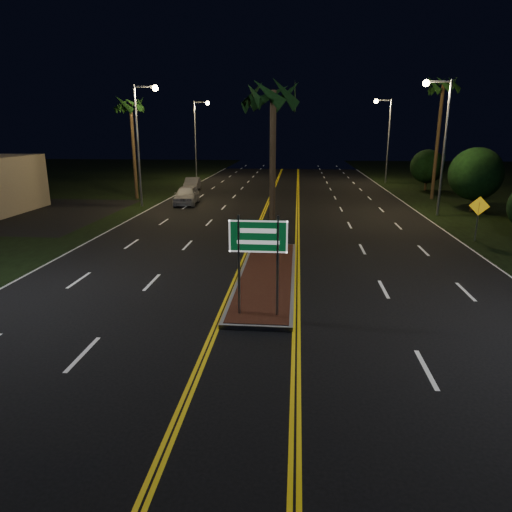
# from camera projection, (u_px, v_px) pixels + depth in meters

# --- Properties ---
(ground) EXTENTS (120.00, 120.00, 0.00)m
(ground) POSITION_uv_depth(u_px,v_px,m) (249.00, 361.00, 11.89)
(ground) COLOR black
(ground) RESTS_ON ground
(median_island) EXTENTS (2.25, 10.25, 0.17)m
(median_island) POSITION_uv_depth(u_px,v_px,m) (267.00, 276.00, 18.58)
(median_island) COLOR gray
(median_island) RESTS_ON ground
(highway_sign) EXTENTS (1.80, 0.08, 3.20)m
(highway_sign) POSITION_uv_depth(u_px,v_px,m) (258.00, 246.00, 13.93)
(highway_sign) COLOR gray
(highway_sign) RESTS_ON ground
(streetlight_left_mid) EXTENTS (1.91, 0.44, 9.00)m
(streetlight_left_mid) POSITION_uv_depth(u_px,v_px,m) (142.00, 132.00, 34.32)
(streetlight_left_mid) COLOR gray
(streetlight_left_mid) RESTS_ON ground
(streetlight_left_far) EXTENTS (1.91, 0.44, 9.00)m
(streetlight_left_far) POSITION_uv_depth(u_px,v_px,m) (198.00, 131.00, 53.50)
(streetlight_left_far) COLOR gray
(streetlight_left_far) RESTS_ON ground
(streetlight_right_mid) EXTENTS (1.91, 0.44, 9.00)m
(streetlight_right_mid) POSITION_uv_depth(u_px,v_px,m) (440.00, 132.00, 30.56)
(streetlight_right_mid) COLOR gray
(streetlight_right_mid) RESTS_ON ground
(streetlight_right_far) EXTENTS (1.91, 0.44, 9.00)m
(streetlight_right_far) POSITION_uv_depth(u_px,v_px,m) (386.00, 131.00, 49.75)
(streetlight_right_far) COLOR gray
(streetlight_right_far) RESTS_ON ground
(palm_median) EXTENTS (2.40, 2.40, 8.30)m
(palm_median) POSITION_uv_depth(u_px,v_px,m) (273.00, 95.00, 20.01)
(palm_median) COLOR #382819
(palm_median) RESTS_ON ground
(palm_left_far) EXTENTS (2.40, 2.40, 8.80)m
(palm_left_far) POSITION_uv_depth(u_px,v_px,m) (131.00, 105.00, 37.78)
(palm_left_far) COLOR #382819
(palm_left_far) RESTS_ON ground
(palm_right_far) EXTENTS (2.40, 2.40, 10.30)m
(palm_right_far) POSITION_uv_depth(u_px,v_px,m) (443.00, 87.00, 37.11)
(palm_right_far) COLOR #382819
(palm_right_far) RESTS_ON ground
(shrub_mid) EXTENTS (3.78, 3.78, 4.62)m
(shrub_mid) POSITION_uv_depth(u_px,v_px,m) (476.00, 174.00, 32.97)
(shrub_mid) COLOR #382819
(shrub_mid) RESTS_ON ground
(shrub_far) EXTENTS (3.24, 3.24, 3.96)m
(shrub_far) POSITION_uv_depth(u_px,v_px,m) (427.00, 166.00, 44.61)
(shrub_far) COLOR #382819
(shrub_far) RESTS_ON ground
(car_near) EXTENTS (2.61, 5.28, 1.71)m
(car_near) POSITION_uv_depth(u_px,v_px,m) (186.00, 194.00, 36.65)
(car_near) COLOR silver
(car_near) RESTS_ON ground
(car_far) EXTENTS (2.29, 4.52, 1.45)m
(car_far) POSITION_uv_depth(u_px,v_px,m) (192.00, 183.00, 45.04)
(car_far) COLOR #A5A6AF
(car_far) RESTS_ON ground
(warning_sign) EXTENTS (0.94, 0.43, 2.43)m
(warning_sign) POSITION_uv_depth(u_px,v_px,m) (478.00, 212.00, 24.26)
(warning_sign) COLOR gray
(warning_sign) RESTS_ON ground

